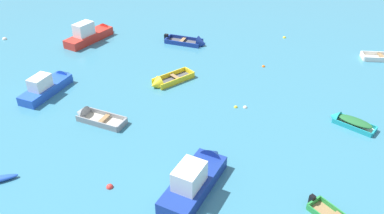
{
  "coord_description": "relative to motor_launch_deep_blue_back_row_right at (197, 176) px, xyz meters",
  "views": [
    {
      "loc": [
        2.01,
        -4.55,
        16.16
      ],
      "look_at": [
        0.0,
        20.43,
        0.15
      ],
      "focal_mm": 36.82,
      "sensor_mm": 36.0,
      "label": 1
    }
  ],
  "objects": [
    {
      "name": "rowboat_grey_center",
      "position": [
        -8.22,
        6.19,
        -0.44
      ],
      "size": [
        4.2,
        2.56,
        1.26
      ],
      "color": "beige",
      "rests_on": "ground_plane"
    },
    {
      "name": "mooring_buoy_between_boats_right",
      "position": [
        4.98,
        15.66,
        -0.65
      ],
      "size": [
        0.3,
        0.3,
        0.3
      ],
      "primitive_type": "sphere",
      "color": "orange",
      "rests_on": "ground_plane"
    },
    {
      "name": "mooring_buoy_outer_edge",
      "position": [
        -21.53,
        19.86,
        -0.65
      ],
      "size": [
        0.47,
        0.47,
        0.47
      ],
      "primitive_type": "sphere",
      "color": "silver",
      "rests_on": "ground_plane"
    },
    {
      "name": "rowboat_yellow_near_camera",
      "position": [
        -3.58,
        11.68,
        -0.43
      ],
      "size": [
        3.8,
        3.72,
        1.24
      ],
      "color": "#4C4C51",
      "rests_on": "ground_plane"
    },
    {
      "name": "motor_launch_blue_far_back",
      "position": [
        -12.7,
        9.83,
        -0.09
      ],
      "size": [
        3.01,
        5.56,
        1.97
      ],
      "color": "blue",
      "rests_on": "ground_plane"
    },
    {
      "name": "rowboat_turquoise_midfield_right",
      "position": [
        10.25,
        7.01,
        -0.37
      ],
      "size": [
        3.22,
        2.75,
        1.02
      ],
      "color": "beige",
      "rests_on": "ground_plane"
    },
    {
      "name": "motor_launch_deep_blue_back_row_right",
      "position": [
        0.0,
        0.0,
        0.0
      ],
      "size": [
        3.88,
        6.1,
        2.38
      ],
      "color": "navy",
      "rests_on": "ground_plane"
    },
    {
      "name": "mooring_buoy_near_foreground",
      "position": [
        7.66,
        22.64,
        -0.65
      ],
      "size": [
        0.34,
        0.34,
        0.34
      ],
      "primitive_type": "sphere",
      "color": "yellow",
      "rests_on": "ground_plane"
    },
    {
      "name": "rowboat_deep_blue_midfield_left",
      "position": [
        -1.73,
        20.12,
        -0.44
      ],
      "size": [
        4.53,
        2.54,
        1.42
      ],
      "color": "#4C4C51",
      "rests_on": "ground_plane"
    },
    {
      "name": "mooring_buoy_central",
      "position": [
        2.38,
        8.57,
        -0.65
      ],
      "size": [
        0.28,
        0.28,
        0.28
      ],
      "primitive_type": "sphere",
      "color": "yellow",
      "rests_on": "ground_plane"
    },
    {
      "name": "mooring_buoy_far_field",
      "position": [
        3.09,
        8.59,
        -0.65
      ],
      "size": [
        0.32,
        0.32,
        0.32
      ],
      "primitive_type": "sphere",
      "color": "silver",
      "rests_on": "ground_plane"
    },
    {
      "name": "mooring_buoy_midfield",
      "position": [
        -5.01,
        -0.64,
        -0.65
      ],
      "size": [
        0.41,
        0.41,
        0.41
      ],
      "primitive_type": "sphere",
      "color": "red",
      "rests_on": "ground_plane"
    },
    {
      "name": "motor_launch_red_outer_right",
      "position": [
        -12.39,
        20.49,
        0.03
      ],
      "size": [
        4.2,
        6.14,
        2.36
      ],
      "color": "red",
      "rests_on": "ground_plane"
    }
  ]
}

